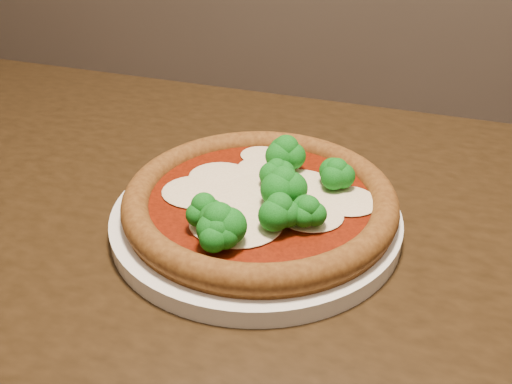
# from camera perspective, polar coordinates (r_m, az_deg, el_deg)

# --- Properties ---
(dining_table) EXTENTS (1.38, 0.89, 0.75)m
(dining_table) POSITION_cam_1_polar(r_m,az_deg,el_deg) (0.60, 2.80, -14.16)
(dining_table) COLOR black
(dining_table) RESTS_ON floor
(plate) EXTENTS (0.29, 0.29, 0.02)m
(plate) POSITION_cam_1_polar(r_m,az_deg,el_deg) (0.58, 0.00, -2.63)
(plate) COLOR white
(plate) RESTS_ON dining_table
(pizza) EXTENTS (0.27, 0.27, 0.06)m
(pizza) POSITION_cam_1_polar(r_m,az_deg,el_deg) (0.56, 0.51, -0.66)
(pizza) COLOR brown
(pizza) RESTS_ON plate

